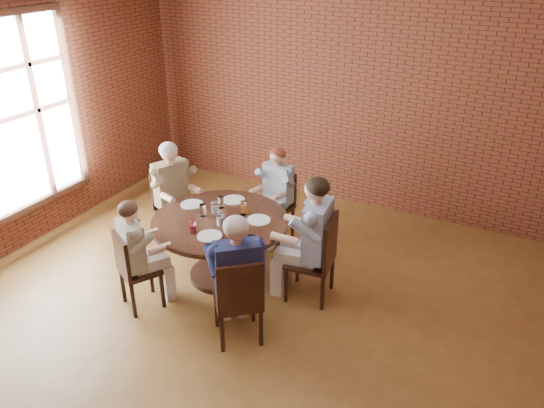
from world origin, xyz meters
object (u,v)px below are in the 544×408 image
at_px(chair_b, 279,202).
at_px(diner_c, 174,194).
at_px(chair_a, 319,256).
at_px(diner_a, 311,239).
at_px(diner_b, 276,195).
at_px(dining_table, 221,236).
at_px(diner_e, 237,279).
at_px(diner_d, 138,255).
at_px(smartphone, 251,239).
at_px(chair_d, 133,268).
at_px(chair_c, 172,203).
at_px(chair_e, 239,298).

xyz_separation_m(chair_b, diner_c, (-1.09, -0.73, 0.18)).
xyz_separation_m(chair_a, diner_a, (-0.10, -0.01, 0.18)).
bearing_deg(diner_a, diner_b, -143.82).
height_order(dining_table, diner_e, diner_e).
xyz_separation_m(diner_d, diner_e, (1.16, 0.03, 0.06)).
bearing_deg(chair_a, smartphone, -66.47).
relative_size(diner_b, chair_d, 1.40).
distance_m(chair_a, diner_d, 1.87).
bearing_deg(smartphone, chair_d, -166.38).
relative_size(dining_table, chair_c, 1.61).
xyz_separation_m(dining_table, chair_e, (0.74, -0.87, -0.02)).
height_order(chair_d, chair_e, chair_e).
height_order(chair_b, diner_e, diner_e).
bearing_deg(diner_e, chair_c, -76.78).
bearing_deg(diner_b, diner_e, -66.27).
xyz_separation_m(chair_a, chair_c, (-2.15, 0.31, -0.02)).
bearing_deg(smartphone, chair_b, 85.08).
xyz_separation_m(diner_b, diner_d, (-0.61, -1.91, -0.00)).
bearing_deg(diner_b, diner_c, -141.05).
bearing_deg(diner_a, diner_e, -27.42).
bearing_deg(smartphone, chair_c, 136.65).
xyz_separation_m(diner_d, chair_e, (1.22, -0.04, -0.10)).
relative_size(diner_c, diner_d, 1.08).
relative_size(chair_c, diner_e, 0.70).
distance_m(diner_c, chair_e, 2.12).
relative_size(chair_b, chair_c, 0.94).
height_order(diner_b, chair_c, diner_b).
bearing_deg(chair_d, chair_b, -78.37).
xyz_separation_m(dining_table, diner_c, (-0.94, 0.41, 0.14)).
height_order(chair_a, chair_b, chair_a).
bearing_deg(diner_b, smartphone, -66.47).
relative_size(diner_b, chair_e, 1.30).
height_order(chair_a, smartphone, chair_a).
distance_m(diner_a, chair_d, 1.86).
distance_m(chair_a, diner_b, 1.36).
bearing_deg(diner_e, chair_b, -115.19).
height_order(diner_a, smartphone, diner_a).
bearing_deg(chair_e, chair_a, -151.38).
bearing_deg(chair_d, diner_a, -116.86).
bearing_deg(chair_a, dining_table, -90.00).
bearing_deg(chair_e, smartphone, -110.95).
bearing_deg(dining_table, chair_e, -49.45).
relative_size(dining_table, chair_b, 1.71).
bearing_deg(diner_e, diner_d, -39.06).
height_order(chair_a, chair_c, chair_a).
xyz_separation_m(chair_b, smartphone, (0.36, -1.37, 0.27)).
distance_m(dining_table, chair_c, 1.11).
height_order(diner_b, chair_e, diner_b).
bearing_deg(diner_a, chair_c, -105.91).
height_order(chair_a, diner_d, diner_d).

